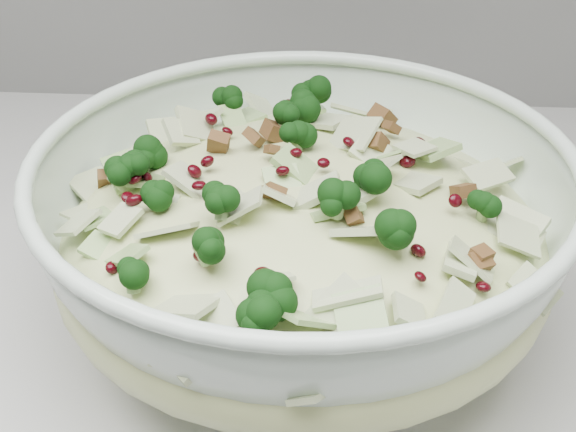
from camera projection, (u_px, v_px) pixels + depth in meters
The scene contains 2 objects.
mixing_bowl at pixel (303, 242), 0.52m from camera, with size 0.40×0.40×0.14m.
salad at pixel (303, 213), 0.51m from camera, with size 0.35×0.35×0.14m.
Camera 1 is at (0.65, 1.18, 1.27)m, focal length 50.00 mm.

